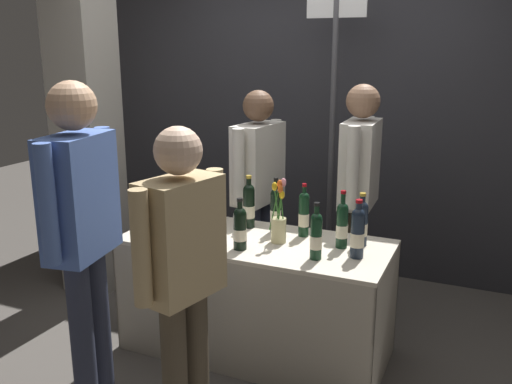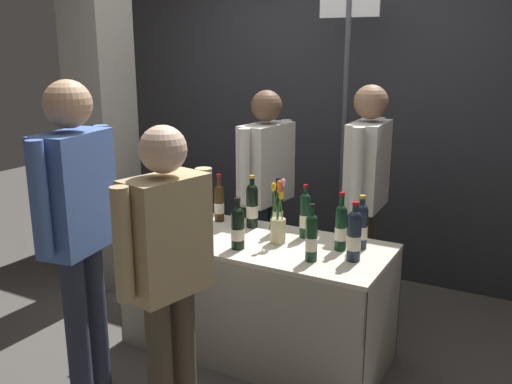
{
  "view_description": "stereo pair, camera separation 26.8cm",
  "coord_description": "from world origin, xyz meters",
  "px_view_note": "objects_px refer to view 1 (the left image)",
  "views": [
    {
      "loc": [
        1.28,
        -2.9,
        1.88
      ],
      "look_at": [
        0.0,
        0.0,
        1.04
      ],
      "focal_mm": 38.74,
      "sensor_mm": 36.0,
      "label": 1
    },
    {
      "loc": [
        1.52,
        -2.79,
        1.88
      ],
      "look_at": [
        0.0,
        0.0,
        1.04
      ],
      "focal_mm": 38.74,
      "sensor_mm": 36.0,
      "label": 2
    }
  ],
  "objects_px": {
    "wine_glass_mid": "(203,220)",
    "vendor_presenter": "(258,180)",
    "flower_vase": "(279,222)",
    "taster_foreground_right": "(182,265)",
    "concrete_pillar": "(82,68)",
    "booth_signpost": "(333,112)",
    "tasting_table": "(256,275)",
    "wine_glass_near_taster": "(181,208)",
    "featured_wine_bottle": "(358,232)",
    "wine_glass_near_vendor": "(192,215)",
    "display_bottle_0": "(304,214)"
  },
  "relations": [
    {
      "from": "wine_glass_mid",
      "to": "vendor_presenter",
      "type": "xyz_separation_m",
      "value": [
        0.06,
        0.72,
        0.1
      ]
    },
    {
      "from": "flower_vase",
      "to": "taster_foreground_right",
      "type": "distance_m",
      "value": 0.93
    },
    {
      "from": "concrete_pillar",
      "to": "booth_signpost",
      "type": "relative_size",
      "value": 1.49
    },
    {
      "from": "tasting_table",
      "to": "flower_vase",
      "type": "bearing_deg",
      "value": 6.36
    },
    {
      "from": "taster_foreground_right",
      "to": "wine_glass_near_taster",
      "type": "bearing_deg",
      "value": 44.38
    },
    {
      "from": "vendor_presenter",
      "to": "featured_wine_bottle",
      "type": "bearing_deg",
      "value": 59.08
    },
    {
      "from": "wine_glass_mid",
      "to": "taster_foreground_right",
      "type": "relative_size",
      "value": 0.1
    },
    {
      "from": "flower_vase",
      "to": "taster_foreground_right",
      "type": "height_order",
      "value": "taster_foreground_right"
    },
    {
      "from": "wine_glass_near_vendor",
      "to": "wine_glass_mid",
      "type": "xyz_separation_m",
      "value": [
        0.15,
        -0.13,
        0.02
      ]
    },
    {
      "from": "tasting_table",
      "to": "flower_vase",
      "type": "xyz_separation_m",
      "value": [
        0.14,
        0.02,
        0.35
      ]
    },
    {
      "from": "wine_glass_mid",
      "to": "booth_signpost",
      "type": "relative_size",
      "value": 0.07
    },
    {
      "from": "taster_foreground_right",
      "to": "concrete_pillar",
      "type": "bearing_deg",
      "value": 63.77
    },
    {
      "from": "tasting_table",
      "to": "booth_signpost",
      "type": "xyz_separation_m",
      "value": [
        0.12,
        1.17,
        0.89
      ]
    },
    {
      "from": "display_bottle_0",
      "to": "vendor_presenter",
      "type": "xyz_separation_m",
      "value": [
        -0.5,
        0.45,
        0.07
      ]
    },
    {
      "from": "featured_wine_bottle",
      "to": "taster_foreground_right",
      "type": "height_order",
      "value": "taster_foreground_right"
    },
    {
      "from": "wine_glass_mid",
      "to": "wine_glass_near_vendor",
      "type": "bearing_deg",
      "value": 138.76
    },
    {
      "from": "tasting_table",
      "to": "featured_wine_bottle",
      "type": "bearing_deg",
      "value": -3.69
    },
    {
      "from": "tasting_table",
      "to": "taster_foreground_right",
      "type": "height_order",
      "value": "taster_foreground_right"
    },
    {
      "from": "wine_glass_near_vendor",
      "to": "wine_glass_near_taster",
      "type": "distance_m",
      "value": 0.14
    },
    {
      "from": "vendor_presenter",
      "to": "wine_glass_near_vendor",
      "type": "bearing_deg",
      "value": -13.16
    },
    {
      "from": "featured_wine_bottle",
      "to": "vendor_presenter",
      "type": "bearing_deg",
      "value": 143.03
    },
    {
      "from": "wine_glass_near_taster",
      "to": "vendor_presenter",
      "type": "bearing_deg",
      "value": 58.03
    },
    {
      "from": "wine_glass_mid",
      "to": "vendor_presenter",
      "type": "height_order",
      "value": "vendor_presenter"
    },
    {
      "from": "tasting_table",
      "to": "taster_foreground_right",
      "type": "xyz_separation_m",
      "value": [
        0.03,
        -0.91,
        0.41
      ]
    },
    {
      "from": "featured_wine_bottle",
      "to": "wine_glass_mid",
      "type": "height_order",
      "value": "featured_wine_bottle"
    },
    {
      "from": "flower_vase",
      "to": "booth_signpost",
      "type": "relative_size",
      "value": 0.17
    },
    {
      "from": "concrete_pillar",
      "to": "wine_glass_mid",
      "type": "height_order",
      "value": "concrete_pillar"
    },
    {
      "from": "flower_vase",
      "to": "wine_glass_mid",
      "type": "bearing_deg",
      "value": -166.86
    },
    {
      "from": "tasting_table",
      "to": "wine_glass_near_taster",
      "type": "relative_size",
      "value": 11.27
    },
    {
      "from": "featured_wine_bottle",
      "to": "display_bottle_0",
      "type": "bearing_deg",
      "value": 150.06
    },
    {
      "from": "featured_wine_bottle",
      "to": "display_bottle_0",
      "type": "distance_m",
      "value": 0.45
    },
    {
      "from": "vendor_presenter",
      "to": "booth_signpost",
      "type": "xyz_separation_m",
      "value": [
        0.38,
        0.54,
        0.44
      ]
    },
    {
      "from": "featured_wine_bottle",
      "to": "flower_vase",
      "type": "relative_size",
      "value": 0.85
    },
    {
      "from": "concrete_pillar",
      "to": "taster_foreground_right",
      "type": "xyz_separation_m",
      "value": [
        1.61,
        -1.3,
        -0.8
      ]
    },
    {
      "from": "wine_glass_near_vendor",
      "to": "booth_signpost",
      "type": "distance_m",
      "value": 1.39
    },
    {
      "from": "display_bottle_0",
      "to": "flower_vase",
      "type": "xyz_separation_m",
      "value": [
        -0.1,
        -0.17,
        -0.02
      ]
    },
    {
      "from": "wine_glass_near_taster",
      "to": "booth_signpost",
      "type": "relative_size",
      "value": 0.06
    },
    {
      "from": "taster_foreground_right",
      "to": "booth_signpost",
      "type": "height_order",
      "value": "booth_signpost"
    },
    {
      "from": "concrete_pillar",
      "to": "flower_vase",
      "type": "distance_m",
      "value": 1.96
    },
    {
      "from": "taster_foreground_right",
      "to": "wine_glass_near_vendor",
      "type": "bearing_deg",
      "value": 40.54
    },
    {
      "from": "concrete_pillar",
      "to": "booth_signpost",
      "type": "bearing_deg",
      "value": 24.43
    },
    {
      "from": "wine_glass_near_vendor",
      "to": "vendor_presenter",
      "type": "distance_m",
      "value": 0.64
    },
    {
      "from": "flower_vase",
      "to": "taster_foreground_right",
      "type": "relative_size",
      "value": 0.25
    },
    {
      "from": "wine_glass_near_vendor",
      "to": "booth_signpost",
      "type": "xyz_separation_m",
      "value": [
        0.59,
        1.13,
        0.57
      ]
    },
    {
      "from": "wine_glass_near_vendor",
      "to": "vendor_presenter",
      "type": "xyz_separation_m",
      "value": [
        0.21,
        0.59,
        0.12
      ]
    },
    {
      "from": "tasting_table",
      "to": "booth_signpost",
      "type": "distance_m",
      "value": 1.47
    },
    {
      "from": "wine_glass_near_vendor",
      "to": "flower_vase",
      "type": "height_order",
      "value": "flower_vase"
    },
    {
      "from": "display_bottle_0",
      "to": "tasting_table",
      "type": "bearing_deg",
      "value": -142.68
    },
    {
      "from": "tasting_table",
      "to": "wine_glass_mid",
      "type": "height_order",
      "value": "wine_glass_mid"
    },
    {
      "from": "concrete_pillar",
      "to": "wine_glass_near_vendor",
      "type": "relative_size",
      "value": 27.54
    }
  ]
}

